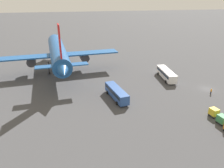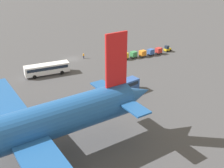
{
  "view_description": "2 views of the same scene",
  "coord_description": "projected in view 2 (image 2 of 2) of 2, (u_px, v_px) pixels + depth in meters",
  "views": [
    {
      "loc": [
        -53.47,
        40.23,
        26.94
      ],
      "look_at": [
        4.66,
        28.41,
        2.03
      ],
      "focal_mm": 35.0,
      "sensor_mm": 36.0,
      "label": 1
    },
    {
      "loc": [
        28.13,
        79.75,
        30.35
      ],
      "look_at": [
        0.7,
        28.32,
        3.12
      ],
      "focal_mm": 45.0,
      "sensor_mm": 36.0,
      "label": 2
    }
  ],
  "objects": [
    {
      "name": "shuttle_bus_far",
      "position": [
        118.0,
        88.0,
        65.61
      ],
      "size": [
        11.51,
        4.53,
        3.02
      ],
      "rotation": [
        0.0,
        0.0,
        0.18
      ],
      "color": "#2D5199",
      "rests_on": "ground"
    },
    {
      "name": "cargo_cart_orange",
      "position": [
        143.0,
        53.0,
        90.11
      ],
      "size": [
        2.23,
        1.96,
        2.06
      ],
      "rotation": [
        0.0,
        0.0,
        0.15
      ],
      "color": "#38383D",
      "rests_on": "ground"
    },
    {
      "name": "cargo_cart_yellow",
      "position": [
        125.0,
        56.0,
        87.94
      ],
      "size": [
        2.23,
        1.96,
        2.06
      ],
      "rotation": [
        0.0,
        0.0,
        0.15
      ],
      "color": "#38383D",
      "rests_on": "ground"
    },
    {
      "name": "baggage_tug",
      "position": [
        167.0,
        49.0,
        95.13
      ],
      "size": [
        2.54,
        1.88,
        2.1
      ],
      "rotation": [
        0.0,
        0.0,
        0.12
      ],
      "color": "gold",
      "rests_on": "ground"
    },
    {
      "name": "worker_person",
      "position": [
        84.0,
        56.0,
        88.84
      ],
      "size": [
        0.38,
        0.38,
        1.74
      ],
      "color": "#1E1E2D",
      "rests_on": "ground"
    },
    {
      "name": "cargo_cart_green",
      "position": [
        134.0,
        54.0,
        89.13
      ],
      "size": [
        2.23,
        1.96,
        2.06
      ],
      "rotation": [
        0.0,
        0.0,
        0.15
      ],
      "color": "#38383D",
      "rests_on": "ground"
    },
    {
      "name": "cargo_cart_red",
      "position": [
        159.0,
        50.0,
        92.65
      ],
      "size": [
        2.23,
        1.96,
        2.06
      ],
      "rotation": [
        0.0,
        0.0,
        0.15
      ],
      "color": "#38383D",
      "rests_on": "ground"
    },
    {
      "name": "cargo_cart_blue",
      "position": [
        151.0,
        52.0,
        91.38
      ],
      "size": [
        2.23,
        1.96,
        2.06
      ],
      "rotation": [
        0.0,
        0.0,
        0.15
      ],
      "color": "#38383D",
      "rests_on": "ground"
    },
    {
      "name": "ground_plane",
      "position": [
        72.0,
        59.0,
        88.59
      ],
      "size": [
        600.0,
        600.0,
        0.0
      ],
      "primitive_type": "plane",
      "color": "#424244"
    },
    {
      "name": "shuttle_bus_near",
      "position": [
        47.0,
        68.0,
        76.5
      ],
      "size": [
        12.2,
        3.75,
        3.04
      ],
      "rotation": [
        0.0,
        0.0,
        -0.07
      ],
      "color": "white",
      "rests_on": "ground"
    },
    {
      "name": "airplane",
      "position": [
        14.0,
        133.0,
        39.75
      ],
      "size": [
        50.27,
        42.85,
        19.24
      ],
      "rotation": [
        0.0,
        0.0,
        0.09
      ],
      "color": "#1E5193",
      "rests_on": "ground"
    }
  ]
}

